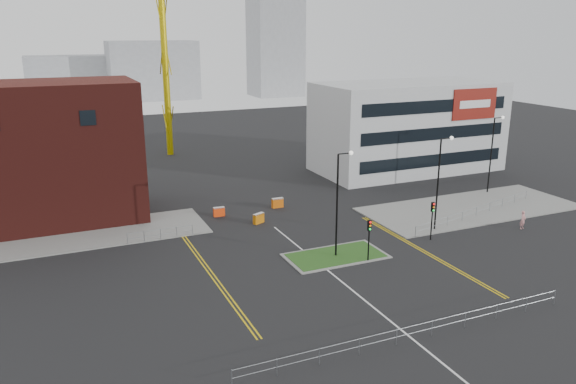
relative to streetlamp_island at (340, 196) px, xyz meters
name	(u,v)px	position (x,y,z in m)	size (l,w,h in m)	color
ground	(364,300)	(-2.22, -8.00, -5.41)	(200.00, 200.00, 0.00)	black
pavement_left	(55,239)	(-22.22, 14.00, -5.35)	(28.00, 8.00, 0.12)	slate
pavement_right	(471,208)	(19.78, 6.00, -5.35)	(24.00, 10.00, 0.12)	slate
island_kerb	(336,256)	(-0.22, 0.00, -5.37)	(8.60, 4.60, 0.08)	slate
grass_island	(336,256)	(-0.22, 0.00, -5.35)	(8.00, 4.00, 0.12)	#234717
brick_building	(12,158)	(-25.19, 20.00, 1.44)	(24.20, 10.07, 14.24)	#4C1713
office_block	(407,127)	(23.79, 23.97, 0.59)	(25.00, 12.20, 12.00)	#B9BCBF
streetlamp_island	(340,196)	(0.00, 0.00, 0.00)	(1.46, 0.36, 9.18)	black
streetlamp_right_near	(440,176)	(12.00, 2.00, 0.00)	(1.46, 0.36, 9.18)	black
streetlamp_right_far	(493,148)	(26.00, 10.00, 0.00)	(1.46, 0.36, 9.18)	black
traffic_light_island	(369,233)	(1.78, -2.02, -2.85)	(0.28, 0.33, 3.65)	black
traffic_light_right	(432,213)	(9.78, -0.02, -2.85)	(0.28, 0.33, 3.65)	black
railing_front	(415,329)	(-2.22, -14.00, -4.63)	(24.05, 0.05, 1.10)	gray
railing_left	(160,232)	(-13.22, 10.00, -4.67)	(6.05, 0.05, 1.10)	gray
railing_right	(477,210)	(18.28, 3.50, -4.63)	(19.05, 5.05, 1.10)	gray
centre_line	(350,289)	(-2.22, -6.00, -5.41)	(0.15, 30.00, 0.01)	silver
yellow_left_a	(205,269)	(-11.22, 2.00, -5.41)	(0.12, 24.00, 0.01)	gold
yellow_left_b	(209,268)	(-10.92, 2.00, -5.41)	(0.12, 24.00, 0.01)	gold
yellow_right_a	(421,251)	(7.28, -2.00, -5.41)	(0.12, 20.00, 0.01)	gold
yellow_right_b	(424,251)	(7.58, -2.00, -5.41)	(0.12, 20.00, 0.01)	gold
skyline_b	(153,70)	(7.78, 122.00, 2.59)	(24.00, 12.00, 16.00)	gray
skyline_c	(276,47)	(42.78, 117.00, 8.59)	(14.00, 12.00, 28.00)	gray
skyline_d	(83,77)	(-10.22, 132.00, 0.59)	(30.00, 12.00, 12.00)	gray
pedestrian	(523,220)	(19.88, -1.19, -4.50)	(0.67, 0.44, 1.83)	pink
barrier_left	(259,218)	(-3.22, 10.76, -4.85)	(1.29, 0.89, 1.04)	#C96B0B
barrier_mid	(219,211)	(-6.22, 14.50, -4.88)	(1.20, 0.46, 0.99)	#FC3F0E
barrier_right	(277,202)	(0.54, 14.81, -4.83)	(1.29, 0.45, 1.08)	#D95C0C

